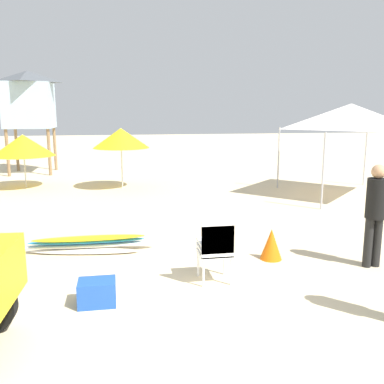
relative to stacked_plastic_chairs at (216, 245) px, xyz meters
name	(u,v)px	position (x,y,z in m)	size (l,w,h in m)	color
ground	(195,337)	(-0.58, -1.48, -0.60)	(80.00, 80.00, 0.00)	beige
stacked_plastic_chairs	(216,245)	(0.00, 0.00, 0.00)	(0.48, 0.48, 1.02)	white
surfboard_pile	(87,244)	(-2.01, 1.77, -0.45)	(2.49, 0.58, 0.32)	white
lifeguard_near_center	(375,209)	(2.72, 0.23, 0.38)	(0.32, 0.32, 1.72)	black
popup_canopy	(351,116)	(5.38, 5.79, 1.78)	(3.19, 3.19, 2.75)	#B2B2B7
lifeguard_tower	(29,99)	(-4.89, 12.28, 2.37)	(1.98, 1.98, 4.09)	olive
beach_umbrella_left	(121,138)	(-1.31, 8.16, 1.06)	(1.84, 1.84, 1.99)	beige
beach_umbrella_far	(23,145)	(-4.50, 8.80, 0.82)	(2.02, 2.02, 1.78)	beige
traffic_cone_near	(271,244)	(1.19, 0.85, -0.33)	(0.38, 0.38, 0.55)	orange
cooler_box	(97,292)	(-1.73, -0.43, -0.44)	(0.50, 0.37, 0.34)	blue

